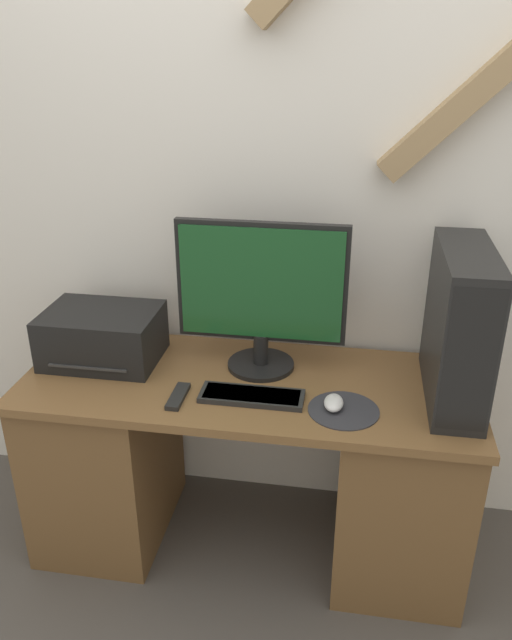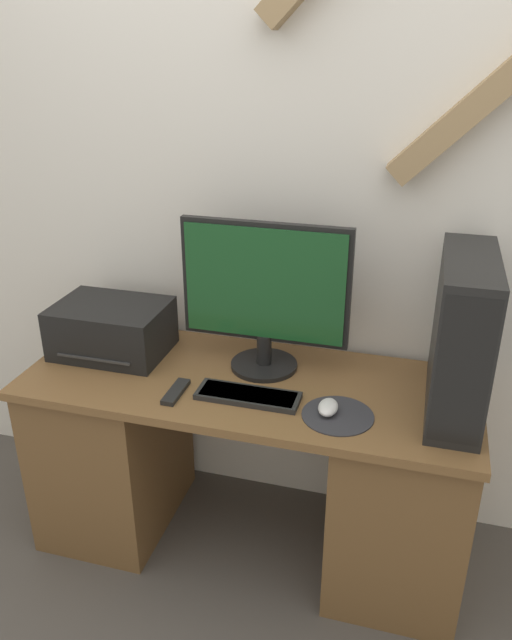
{
  "view_description": "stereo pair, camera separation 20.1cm",
  "coord_description": "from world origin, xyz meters",
  "px_view_note": "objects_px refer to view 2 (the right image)",
  "views": [
    {
      "loc": [
        0.33,
        -1.5,
        1.77
      ],
      "look_at": [
        0.03,
        0.3,
        0.93
      ],
      "focal_mm": 35.0,
      "sensor_mm": 36.0,
      "label": 1
    },
    {
      "loc": [
        0.53,
        -1.46,
        1.77
      ],
      "look_at": [
        0.03,
        0.3,
        0.93
      ],
      "focal_mm": 35.0,
      "sensor_mm": 36.0,
      "label": 2
    }
  ],
  "objects_px": {
    "remote_control": "(176,392)",
    "monitor": "(265,292)",
    "mouse": "(328,407)",
    "computer_tower": "(461,336)",
    "printer": "(112,329)",
    "keyboard": "(248,395)"
  },
  "relations": [
    {
      "from": "printer",
      "to": "remote_control",
      "type": "relative_size",
      "value": 2.6
    },
    {
      "from": "monitor",
      "to": "remote_control",
      "type": "relative_size",
      "value": 3.75
    },
    {
      "from": "keyboard",
      "to": "printer",
      "type": "distance_m",
      "value": 0.6
    },
    {
      "from": "remote_control",
      "to": "printer",
      "type": "bearing_deg",
      "value": 146.95
    },
    {
      "from": "computer_tower",
      "to": "printer",
      "type": "relative_size",
      "value": 1.23
    },
    {
      "from": "remote_control",
      "to": "keyboard",
      "type": "bearing_deg",
      "value": 9.39
    },
    {
      "from": "keyboard",
      "to": "remote_control",
      "type": "height_order",
      "value": "keyboard"
    },
    {
      "from": "computer_tower",
      "to": "remote_control",
      "type": "height_order",
      "value": "computer_tower"
    },
    {
      "from": "monitor",
      "to": "printer",
      "type": "height_order",
      "value": "monitor"
    },
    {
      "from": "mouse",
      "to": "monitor",
      "type": "bearing_deg",
      "value": 138.6
    },
    {
      "from": "mouse",
      "to": "printer",
      "type": "height_order",
      "value": "printer"
    },
    {
      "from": "mouse",
      "to": "computer_tower",
      "type": "relative_size",
      "value": 0.19
    },
    {
      "from": "monitor",
      "to": "computer_tower",
      "type": "height_order",
      "value": "monitor"
    },
    {
      "from": "monitor",
      "to": "computer_tower",
      "type": "bearing_deg",
      "value": -8.16
    },
    {
      "from": "computer_tower",
      "to": "remote_control",
      "type": "distance_m",
      "value": 0.91
    },
    {
      "from": "mouse",
      "to": "remote_control",
      "type": "xyz_separation_m",
      "value": [
        -0.5,
        -0.02,
        -0.01
      ]
    },
    {
      "from": "remote_control",
      "to": "monitor",
      "type": "bearing_deg",
      "value": 48.25
    },
    {
      "from": "keyboard",
      "to": "remote_control",
      "type": "relative_size",
      "value": 2.19
    },
    {
      "from": "remote_control",
      "to": "mouse",
      "type": "bearing_deg",
      "value": 2.49
    },
    {
      "from": "monitor",
      "to": "keyboard",
      "type": "height_order",
      "value": "monitor"
    },
    {
      "from": "keyboard",
      "to": "monitor",
      "type": "bearing_deg",
      "value": 91.22
    },
    {
      "from": "keyboard",
      "to": "mouse",
      "type": "relative_size",
      "value": 3.52
    }
  ]
}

